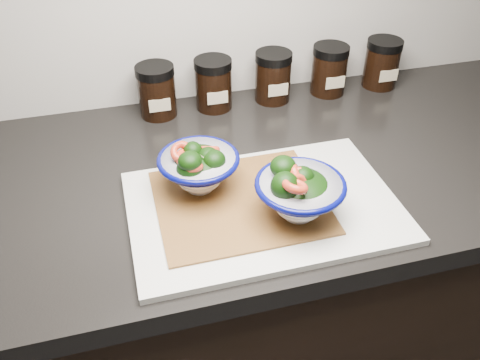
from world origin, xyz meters
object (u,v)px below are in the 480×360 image
object	(u,v)px
bowl_left	(198,167)
spice_jar_b	(213,84)
spice_jar_e	(382,63)
spice_jar_c	(273,77)
spice_jar_d	(329,70)
spice_jar_a	(157,91)
cutting_board	(263,207)
bowl_right	(299,192)

from	to	relation	value
bowl_left	spice_jar_b	xyz separation A→B (m)	(0.09, 0.30, -0.00)
spice_jar_b	spice_jar_e	size ratio (longest dim) A/B	1.00
bowl_left	spice_jar_c	world-z (taller)	same
spice_jar_c	spice_jar_d	size ratio (longest dim) A/B	1.00
spice_jar_a	bowl_left	bearing A→B (deg)	-84.16
spice_jar_d	spice_jar_c	bearing A→B (deg)	180.00
bowl_left	spice_jar_b	bearing A→B (deg)	72.62
spice_jar_a	spice_jar_d	world-z (taller)	same
spice_jar_d	cutting_board	bearing A→B (deg)	-126.46
bowl_right	spice_jar_c	world-z (taller)	bowl_right
spice_jar_a	spice_jar_e	distance (m)	0.53
cutting_board	spice_jar_e	xyz separation A→B (m)	(0.40, 0.37, 0.05)
spice_jar_a	spice_jar_d	distance (m)	0.40
cutting_board	spice_jar_a	bearing A→B (deg)	109.09
spice_jar_d	spice_jar_e	bearing A→B (deg)	0.00
spice_jar_c	spice_jar_e	distance (m)	0.27
bowl_right	spice_jar_d	size ratio (longest dim) A/B	1.29
bowl_left	bowl_right	size ratio (longest dim) A/B	0.96
spice_jar_b	spice_jar_a	bearing A→B (deg)	180.00
bowl_right	spice_jar_c	distance (m)	0.42
spice_jar_c	cutting_board	bearing A→B (deg)	-110.19
spice_jar_b	spice_jar_e	distance (m)	0.41
cutting_board	spice_jar_e	bearing A→B (deg)	42.18
spice_jar_d	spice_jar_e	world-z (taller)	same
cutting_board	bowl_right	distance (m)	0.08
bowl_right	spice_jar_d	distance (m)	0.47
cutting_board	spice_jar_c	bearing A→B (deg)	69.81
bowl_right	spice_jar_a	size ratio (longest dim) A/B	1.29
bowl_left	spice_jar_b	world-z (taller)	same
bowl_right	spice_jar_c	xyz separation A→B (m)	(0.09, 0.41, -0.01)
spice_jar_a	spice_jar_b	distance (m)	0.12
spice_jar_b	spice_jar_e	bearing A→B (deg)	0.00
spice_jar_c	spice_jar_e	world-z (taller)	same
cutting_board	spice_jar_b	world-z (taller)	spice_jar_b
bowl_left	spice_jar_d	xyz separation A→B (m)	(0.37, 0.30, -0.00)
spice_jar_c	spice_jar_d	world-z (taller)	same
spice_jar_d	spice_jar_b	bearing A→B (deg)	180.00
cutting_board	spice_jar_e	distance (m)	0.55
bowl_left	spice_jar_d	bearing A→B (deg)	39.26
bowl_left	bowl_right	bearing A→B (deg)	-38.06
spice_jar_c	spice_jar_d	bearing A→B (deg)	0.00
cutting_board	bowl_right	size ratio (longest dim) A/B	3.09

